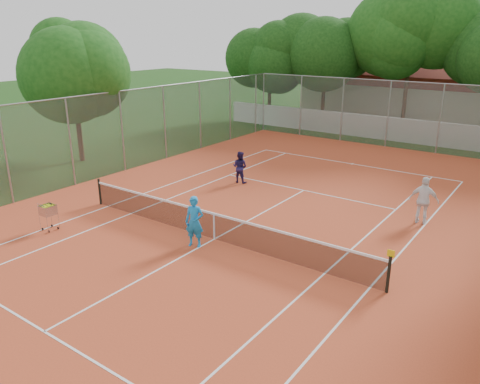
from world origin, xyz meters
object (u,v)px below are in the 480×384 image
Objects in this scene: tennis_net at (214,226)px; player_near at (194,222)px; ball_hopper at (49,217)px; player_far_right at (424,200)px; player_far_left at (240,167)px; clubhouse at (413,90)px.

tennis_net is 6.97× the size of player_near.
player_near reaches higher than ball_hopper.
player_far_right reaches higher than ball_hopper.
tennis_net is at bearing 110.90° from player_far_left.
ball_hopper is (-10.56, -8.31, -0.37)m from player_far_right.
tennis_net is 5.93m from ball_hopper.
clubhouse reaches higher than player_far_right.
player_far_left is 1.46× the size of ball_hopper.
ball_hopper is (-2.22, -8.50, -0.23)m from player_far_left.
clubhouse is at bearing 59.35° from ball_hopper.
ball_hopper is at bearing -95.84° from clubhouse.
tennis_net is at bearing 3.00° from ball_hopper.
player_near is at bearing 106.63° from player_far_left.
ball_hopper reaches higher than tennis_net.
ball_hopper is (-3.25, -31.77, -1.67)m from clubhouse.
player_far_right is at bearing 46.23° from tennis_net.
player_far_right is (5.50, 6.32, 0.03)m from player_near.
player_near reaches higher than tennis_net.
player_far_right is at bearing 13.40° from ball_hopper.
tennis_net is at bearing -86.05° from clubhouse.
clubhouse is 23.33m from player_far_left.
clubhouse is 11.03× the size of player_far_left.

